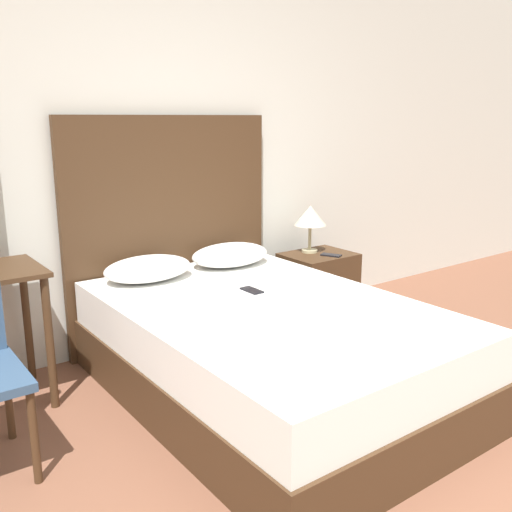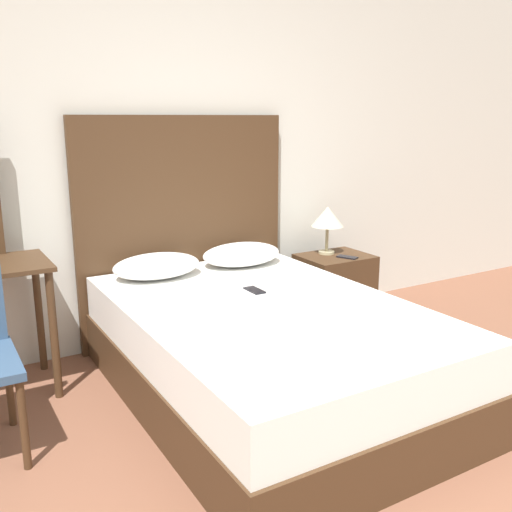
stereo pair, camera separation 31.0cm
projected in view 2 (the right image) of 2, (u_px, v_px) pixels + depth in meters
The scene contains 9 objects.
wall_back at pixel (178, 145), 3.88m from camera, with size 10.00×0.06×2.70m.
bed at pixel (266, 351), 3.16m from camera, with size 1.44×2.12×0.54m.
headboard at pixel (184, 230), 3.95m from camera, with size 1.51×0.05×1.55m.
pillow_left at pixel (157, 266), 3.61m from camera, with size 0.56×0.38×0.15m.
pillow_right at pixel (242, 254), 3.92m from camera, with size 0.56×0.38×0.15m.
phone_on_bed at pixel (255, 290), 3.34m from camera, with size 0.07×0.15×0.01m.
nightstand at pixel (334, 288), 4.36m from camera, with size 0.52×0.42×0.52m.
table_lamp at pixel (327, 218), 4.29m from camera, with size 0.25×0.25×0.36m.
phone_on_nightstand at pixel (347, 257), 4.23m from camera, with size 0.13×0.17×0.01m.
Camera 2 is at (-1.55, -0.92, 1.53)m, focal length 40.00 mm.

